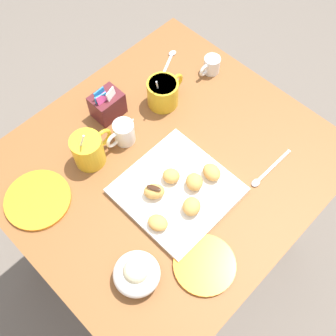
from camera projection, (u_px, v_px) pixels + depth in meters
name	position (u px, v px, depth m)	size (l,w,h in m)	color
ground_plane	(167.00, 247.00, 1.78)	(8.00, 8.00, 0.00)	#665B51
dining_table	(166.00, 186.00, 1.26)	(0.88, 0.80, 0.75)	brown
pastry_plate_square	(177.00, 190.00, 1.07)	(0.28, 0.28, 0.02)	white
coffee_mug_mustard_left	(88.00, 149.00, 1.08)	(0.13, 0.09, 0.15)	gold
coffee_mug_mustard_right	(163.00, 92.00, 1.19)	(0.13, 0.09, 0.13)	gold
cream_pitcher_white	(123.00, 132.00, 1.13)	(0.10, 0.06, 0.07)	white
sugar_caddy	(108.00, 105.00, 1.17)	(0.09, 0.07, 0.11)	#561E23
ice_cream_bowl	(137.00, 273.00, 0.93)	(0.11, 0.11, 0.08)	white
chocolate_sauce_pitcher	(212.00, 64.00, 1.26)	(0.09, 0.05, 0.06)	white
saucer_orange_left	(38.00, 200.00, 1.06)	(0.18, 0.18, 0.01)	orange
saucer_orange_right	(204.00, 265.00, 0.97)	(0.15, 0.15, 0.01)	orange
loose_spoon_near_saucer	(267.00, 172.00, 1.10)	(0.16, 0.02, 0.01)	silver
loose_spoon_by_plate	(168.00, 63.00, 1.30)	(0.15, 0.08, 0.01)	silver
beignet_0	(154.00, 191.00, 1.04)	(0.06, 0.04, 0.04)	#D19347
chocolate_drizzle_0	(154.00, 188.00, 1.02)	(0.04, 0.01, 0.01)	#381E11
beignet_1	(158.00, 223.00, 1.00)	(0.04, 0.05, 0.03)	#D19347
beignet_2	(212.00, 172.00, 1.07)	(0.04, 0.06, 0.03)	#D19347
beignet_3	(171.00, 176.00, 1.06)	(0.04, 0.05, 0.04)	#D19347
beignet_4	(192.00, 206.00, 1.02)	(0.05, 0.05, 0.04)	#D19347
beignet_5	(194.00, 182.00, 1.05)	(0.05, 0.05, 0.04)	#D19347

